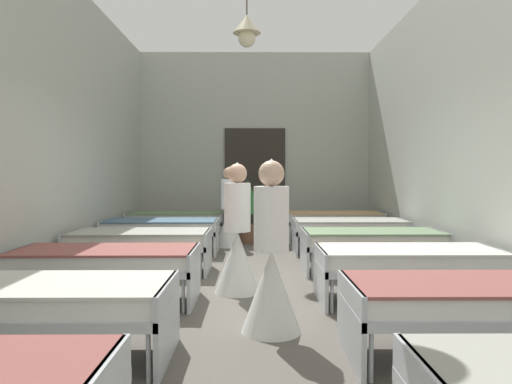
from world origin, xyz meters
TOP-DOWN VIEW (x-y plane):
  - ground_plane at (0.00, 0.00)m, footprint 5.89×10.91m
  - room_shell at (-0.00, 1.16)m, footprint 5.69×10.51m
  - bed_left_row_1 at (-1.59, -2.23)m, footprint 1.90×0.84m
  - bed_right_row_1 at (1.59, -2.23)m, footprint 1.90×0.84m
  - bed_left_row_2 at (-1.59, -0.74)m, footprint 1.90×0.84m
  - bed_right_row_2 at (1.59, -0.74)m, footprint 1.90×0.84m
  - bed_left_row_3 at (-1.59, 0.74)m, footprint 1.90×0.84m
  - bed_right_row_3 at (1.59, 0.74)m, footprint 1.90×0.84m
  - bed_left_row_4 at (-1.59, 2.23)m, footprint 1.90×0.84m
  - bed_right_row_4 at (1.59, 2.23)m, footprint 1.90×0.84m
  - bed_left_row_5 at (-1.59, 3.71)m, footprint 1.90×0.84m
  - bed_right_row_5 at (1.59, 3.71)m, footprint 1.90×0.84m
  - nurse_near_aisle at (0.11, -1.63)m, footprint 0.52×0.52m
  - nurse_mid_aisle at (-0.22, -0.32)m, footprint 0.52×0.52m
  - nurse_far_aisle at (-0.49, 2.97)m, footprint 0.52×0.52m
  - potted_plant at (-0.14, 3.39)m, footprint 0.55×0.55m

SIDE VIEW (x-z plane):
  - ground_plane at x=0.00m, z-range -0.10..0.00m
  - bed_left_row_1 at x=-1.59m, z-range 0.15..0.73m
  - bed_right_row_1 at x=1.59m, z-range 0.15..0.73m
  - bed_left_row_2 at x=-1.59m, z-range 0.15..0.73m
  - bed_right_row_2 at x=1.59m, z-range 0.15..0.73m
  - bed_left_row_3 at x=-1.59m, z-range 0.15..0.73m
  - bed_right_row_3 at x=1.59m, z-range 0.15..0.73m
  - bed_left_row_4 at x=-1.59m, z-range 0.15..0.73m
  - bed_right_row_4 at x=1.59m, z-range 0.15..0.73m
  - bed_left_row_5 at x=-1.59m, z-range 0.15..0.73m
  - bed_right_row_5 at x=1.59m, z-range 0.15..0.73m
  - nurse_near_aisle at x=0.11m, z-range -0.21..1.27m
  - nurse_mid_aisle at x=-0.22m, z-range -0.21..1.27m
  - nurse_far_aisle at x=-0.49m, z-range -0.21..1.27m
  - potted_plant at x=-0.14m, z-range 0.16..1.38m
  - room_shell at x=0.00m, z-range 0.00..4.15m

